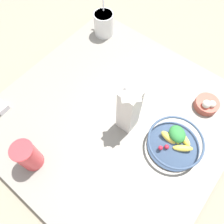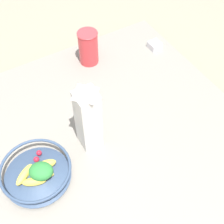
# 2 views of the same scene
# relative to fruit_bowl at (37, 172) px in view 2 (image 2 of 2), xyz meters

# --- Properties ---
(ground_plane) EXTENTS (6.00, 6.00, 0.00)m
(ground_plane) POSITION_rel_fruit_bowl_xyz_m (0.04, -0.30, -0.08)
(ground_plane) COLOR gray
(countertop) EXTENTS (1.04, 1.04, 0.04)m
(countertop) POSITION_rel_fruit_bowl_xyz_m (0.04, -0.30, -0.06)
(countertop) COLOR gray
(countertop) RESTS_ON ground_plane
(fruit_bowl) EXTENTS (0.24, 0.24, 0.09)m
(fruit_bowl) POSITION_rel_fruit_bowl_xyz_m (0.00, 0.00, 0.00)
(fruit_bowl) COLOR #384C6B
(fruit_bowl) RESTS_ON countertop
(milk_carton) EXTENTS (0.07, 0.07, 0.30)m
(milk_carton) POSITION_rel_fruit_bowl_xyz_m (0.05, -0.22, 0.11)
(milk_carton) COLOR silver
(milk_carton) RESTS_ON countertop
(drinking_cup) EXTENTS (0.09, 0.09, 0.16)m
(drinking_cup) POSITION_rel_fruit_bowl_xyz_m (0.43, -0.42, 0.04)
(drinking_cup) COLOR #DB383D
(drinking_cup) RESTS_ON countertop
(spice_jar) EXTENTS (0.05, 0.05, 0.03)m
(spice_jar) POSITION_rel_fruit_bowl_xyz_m (0.35, -0.73, -0.03)
(spice_jar) COLOR silver
(spice_jar) RESTS_ON countertop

